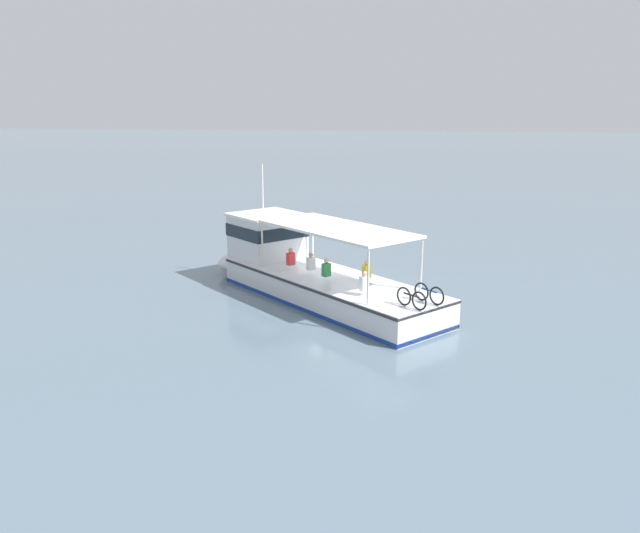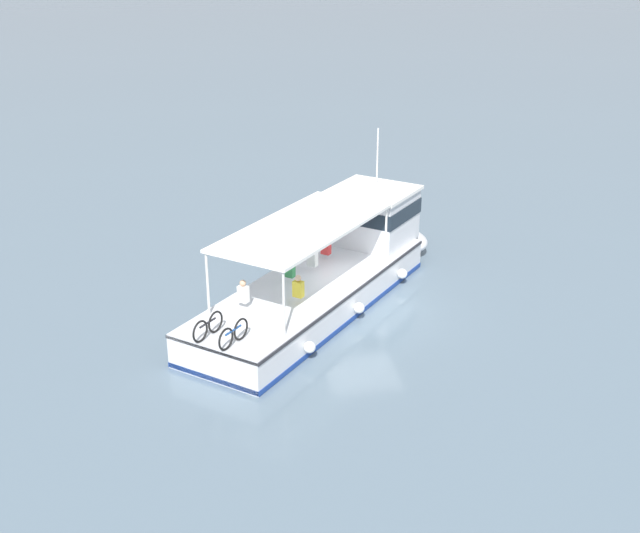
# 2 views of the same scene
# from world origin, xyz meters

# --- Properties ---
(ground_plane) EXTENTS (400.00, 400.00, 0.00)m
(ground_plane) POSITION_xyz_m (0.00, 0.00, 0.00)
(ground_plane) COLOR slate
(ferry_main) EXTENTS (11.71, 10.56, 5.32)m
(ferry_main) POSITION_xyz_m (1.46, 0.72, 1.02)
(ferry_main) COLOR silver
(ferry_main) RESTS_ON ground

